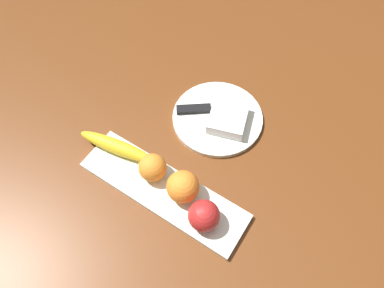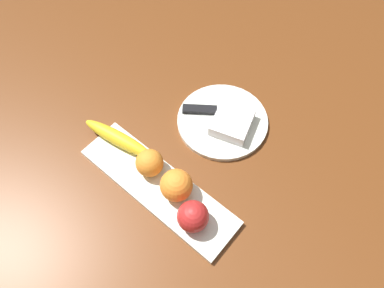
{
  "view_description": "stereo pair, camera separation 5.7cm",
  "coord_description": "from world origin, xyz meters",
  "px_view_note": "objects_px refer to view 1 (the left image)",
  "views": [
    {
      "loc": [
        0.25,
        -0.26,
        0.79
      ],
      "look_at": [
        0.01,
        0.11,
        0.04
      ],
      "focal_mm": 34.04,
      "sensor_mm": 36.0,
      "label": 1
    },
    {
      "loc": [
        0.3,
        -0.23,
        0.79
      ],
      "look_at": [
        0.01,
        0.11,
        0.04
      ],
      "focal_mm": 34.04,
      "sensor_mm": 36.0,
      "label": 2
    }
  ],
  "objects_px": {
    "fruit_tray": "(163,190)",
    "folded_napkin": "(228,118)",
    "apple": "(204,216)",
    "banana": "(117,147)",
    "orange_near_apple": "(183,187)",
    "dinner_plate": "(217,118)",
    "knife": "(200,109)",
    "orange_near_banana": "(152,168)"
  },
  "relations": [
    {
      "from": "banana",
      "to": "knife",
      "type": "height_order",
      "value": "banana"
    },
    {
      "from": "fruit_tray",
      "to": "dinner_plate",
      "type": "xyz_separation_m",
      "value": [
        -0.0,
        0.24,
        -0.0
      ]
    },
    {
      "from": "fruit_tray",
      "to": "banana",
      "type": "xyz_separation_m",
      "value": [
        -0.15,
        0.02,
        0.03
      ]
    },
    {
      "from": "folded_napkin",
      "to": "knife",
      "type": "distance_m",
      "value": 0.08
    },
    {
      "from": "orange_near_apple",
      "to": "banana",
      "type": "bearing_deg",
      "value": 177.91
    },
    {
      "from": "fruit_tray",
      "to": "orange_near_apple",
      "type": "bearing_deg",
      "value": 18.93
    },
    {
      "from": "orange_near_banana",
      "to": "knife",
      "type": "distance_m",
      "value": 0.22
    },
    {
      "from": "fruit_tray",
      "to": "dinner_plate",
      "type": "height_order",
      "value": "fruit_tray"
    },
    {
      "from": "apple",
      "to": "dinner_plate",
      "type": "xyz_separation_m",
      "value": [
        -0.12,
        0.26,
        -0.04
      ]
    },
    {
      "from": "apple",
      "to": "banana",
      "type": "relative_size",
      "value": 0.35
    },
    {
      "from": "orange_near_apple",
      "to": "folded_napkin",
      "type": "distance_m",
      "value": 0.23
    },
    {
      "from": "apple",
      "to": "dinner_plate",
      "type": "height_order",
      "value": "apple"
    },
    {
      "from": "banana",
      "to": "folded_napkin",
      "type": "bearing_deg",
      "value": -138.99
    },
    {
      "from": "apple",
      "to": "folded_napkin",
      "type": "relative_size",
      "value": 0.68
    },
    {
      "from": "orange_near_apple",
      "to": "knife",
      "type": "xyz_separation_m",
      "value": [
        -0.1,
        0.22,
        -0.03
      ]
    },
    {
      "from": "fruit_tray",
      "to": "orange_near_banana",
      "type": "height_order",
      "value": "orange_near_banana"
    },
    {
      "from": "orange_near_banana",
      "to": "knife",
      "type": "xyz_separation_m",
      "value": [
        -0.01,
        0.22,
        -0.03
      ]
    },
    {
      "from": "dinner_plate",
      "to": "orange_near_banana",
      "type": "bearing_deg",
      "value": -100.18
    },
    {
      "from": "banana",
      "to": "folded_napkin",
      "type": "xyz_separation_m",
      "value": [
        0.18,
        0.22,
        -0.0
      ]
    },
    {
      "from": "orange_near_apple",
      "to": "knife",
      "type": "bearing_deg",
      "value": 113.46
    },
    {
      "from": "orange_near_apple",
      "to": "orange_near_banana",
      "type": "height_order",
      "value": "orange_near_apple"
    },
    {
      "from": "fruit_tray",
      "to": "banana",
      "type": "height_order",
      "value": "banana"
    },
    {
      "from": "knife",
      "to": "apple",
      "type": "bearing_deg",
      "value": -92.94
    },
    {
      "from": "orange_near_apple",
      "to": "dinner_plate",
      "type": "height_order",
      "value": "orange_near_apple"
    },
    {
      "from": "dinner_plate",
      "to": "knife",
      "type": "relative_size",
      "value": 1.5
    },
    {
      "from": "dinner_plate",
      "to": "knife",
      "type": "bearing_deg",
      "value": -170.95
    },
    {
      "from": "fruit_tray",
      "to": "orange_near_apple",
      "type": "distance_m",
      "value": 0.07
    },
    {
      "from": "knife",
      "to": "banana",
      "type": "bearing_deg",
      "value": -152.49
    },
    {
      "from": "banana",
      "to": "orange_near_banana",
      "type": "xyz_separation_m",
      "value": [
        0.11,
        -0.0,
        0.01
      ]
    },
    {
      "from": "orange_near_apple",
      "to": "dinner_plate",
      "type": "relative_size",
      "value": 0.31
    },
    {
      "from": "dinner_plate",
      "to": "folded_napkin",
      "type": "height_order",
      "value": "folded_napkin"
    },
    {
      "from": "banana",
      "to": "orange_near_apple",
      "type": "height_order",
      "value": "orange_near_apple"
    },
    {
      "from": "apple",
      "to": "banana",
      "type": "bearing_deg",
      "value": 172.17
    },
    {
      "from": "banana",
      "to": "orange_near_banana",
      "type": "relative_size",
      "value": 3.06
    },
    {
      "from": "apple",
      "to": "fruit_tray",
      "type": "bearing_deg",
      "value": 173.01
    },
    {
      "from": "orange_near_apple",
      "to": "knife",
      "type": "distance_m",
      "value": 0.24
    },
    {
      "from": "apple",
      "to": "orange_near_apple",
      "type": "bearing_deg",
      "value": 157.77
    },
    {
      "from": "dinner_plate",
      "to": "folded_napkin",
      "type": "distance_m",
      "value": 0.04
    },
    {
      "from": "apple",
      "to": "orange_near_apple",
      "type": "relative_size",
      "value": 0.94
    },
    {
      "from": "fruit_tray",
      "to": "folded_napkin",
      "type": "bearing_deg",
      "value": 83.15
    },
    {
      "from": "dinner_plate",
      "to": "folded_napkin",
      "type": "bearing_deg",
      "value": 0.0
    },
    {
      "from": "orange_near_apple",
      "to": "dinner_plate",
      "type": "xyz_separation_m",
      "value": [
        -0.05,
        0.23,
        -0.04
      ]
    }
  ]
}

